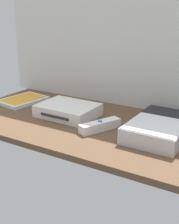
# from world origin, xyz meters

# --- Properties ---
(ground_plane) EXTENTS (1.00, 0.48, 0.02)m
(ground_plane) POSITION_xyz_m (0.00, 0.00, -0.01)
(ground_plane) COLOR brown
(ground_plane) RESTS_ON ground
(back_wall) EXTENTS (1.10, 0.01, 0.64)m
(back_wall) POSITION_xyz_m (0.00, 0.25, 0.32)
(back_wall) COLOR silver
(back_wall) RESTS_ON ground
(game_console) EXTENTS (0.21, 0.17, 0.04)m
(game_console) POSITION_xyz_m (-0.11, 0.02, 0.02)
(game_console) COLOR white
(game_console) RESTS_ON ground_plane
(mini_computer) EXTENTS (0.17, 0.17, 0.05)m
(mini_computer) POSITION_xyz_m (0.25, -0.03, 0.03)
(mini_computer) COLOR silver
(mini_computer) RESTS_ON ground_plane
(game_case) EXTENTS (0.16, 0.21, 0.02)m
(game_case) POSITION_xyz_m (-0.37, 0.06, 0.01)
(game_case) COLOR white
(game_case) RESTS_ON ground_plane
(network_router) EXTENTS (0.18, 0.13, 0.03)m
(network_router) POSITION_xyz_m (0.24, 0.15, 0.02)
(network_router) COLOR black
(network_router) RESTS_ON ground_plane
(remote_wand) EXTENTS (0.09, 0.15, 0.03)m
(remote_wand) POSITION_xyz_m (0.06, -0.04, 0.02)
(remote_wand) COLOR white
(remote_wand) RESTS_ON ground_plane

